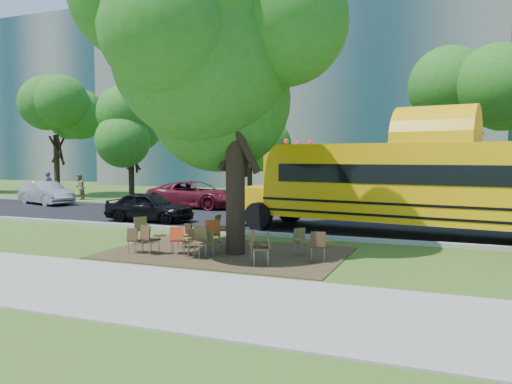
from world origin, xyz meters
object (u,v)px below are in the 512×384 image
at_px(main_tree, 235,60).
at_px(chair_3, 192,239).
at_px(chair_11, 213,231).
at_px(chair_12, 301,239).
at_px(chair_1, 150,237).
at_px(chair_10, 221,226).
at_px(pedestrian_a, 49,186).
at_px(chair_13, 319,243).
at_px(chair_7, 257,244).
at_px(black_car, 149,207).
at_px(bg_car_silver, 46,193).
at_px(chair_4, 212,240).
at_px(bg_car_red, 195,195).
at_px(chair_9, 185,233).
at_px(chair_6, 263,245).
at_px(school_bus, 432,184).
at_px(chair_2, 178,237).
at_px(chair_8, 140,227).
at_px(pedestrian_b, 79,187).
at_px(chair_0, 135,238).
at_px(chair_5, 197,239).

xyz_separation_m(main_tree, chair_3, (-1.05, -0.73, -5.12)).
bearing_deg(chair_11, chair_12, -27.70).
relative_size(chair_1, chair_10, 0.92).
bearing_deg(pedestrian_a, chair_13, -123.42).
distance_m(chair_7, black_car, 9.93).
xyz_separation_m(chair_10, bg_car_silver, (-15.69, 8.48, 0.10)).
bearing_deg(bg_car_silver, chair_13, -99.27).
bearing_deg(chair_4, chair_1, -155.63).
relative_size(chair_3, chair_11, 0.83).
distance_m(chair_12, bg_car_red, 14.39).
relative_size(main_tree, chair_11, 9.55).
relative_size(chair_9, black_car, 0.20).
height_order(main_tree, chair_10, main_tree).
relative_size(chair_6, chair_11, 0.96).
bearing_deg(black_car, school_bus, -91.79).
bearing_deg(chair_2, chair_8, 130.28).
bearing_deg(chair_12, chair_8, -49.04).
xyz_separation_m(chair_12, black_car, (-8.34, 4.83, 0.17)).
bearing_deg(pedestrian_a, chair_2, -129.82).
xyz_separation_m(main_tree, bg_car_silver, (-16.81, 9.84, -4.92)).
relative_size(main_tree, black_car, 2.35).
xyz_separation_m(chair_9, black_car, (-4.64, 4.98, 0.20)).
xyz_separation_m(chair_1, chair_3, (1.23, 0.29, -0.05)).
height_order(chair_2, chair_6, chair_6).
bearing_deg(chair_10, chair_9, -40.04).
height_order(chair_1, chair_4, chair_1).
relative_size(chair_11, pedestrian_b, 0.56).
distance_m(chair_2, pedestrian_b, 21.35).
bearing_deg(bg_car_silver, chair_0, -109.50).
height_order(chair_6, chair_11, chair_11).
relative_size(chair_1, pedestrian_b, 0.51).
height_order(chair_2, black_car, black_car).
relative_size(chair_3, bg_car_red, 0.15).
xyz_separation_m(chair_2, black_car, (-4.98, 6.00, 0.14)).
bearing_deg(pedestrian_a, chair_5, -129.23).
bearing_deg(pedestrian_b, chair_2, 32.14).
relative_size(chair_0, chair_8, 0.85).
xyz_separation_m(chair_6, chair_11, (-2.22, 1.55, 0.02)).
relative_size(chair_4, chair_9, 1.00).
xyz_separation_m(chair_12, bg_car_red, (-9.37, 10.92, 0.26)).
distance_m(chair_10, chair_12, 3.10).
bearing_deg(chair_10, bg_car_red, -152.14).
height_order(chair_1, chair_12, chair_1).
bearing_deg(chair_2, chair_3, -25.17).
bearing_deg(chair_10, chair_1, -30.73).
bearing_deg(main_tree, chair_1, -156.01).
height_order(chair_9, black_car, black_car).
distance_m(chair_3, chair_5, 0.41).
relative_size(black_car, pedestrian_a, 2.06).
distance_m(chair_6, chair_7, 0.25).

